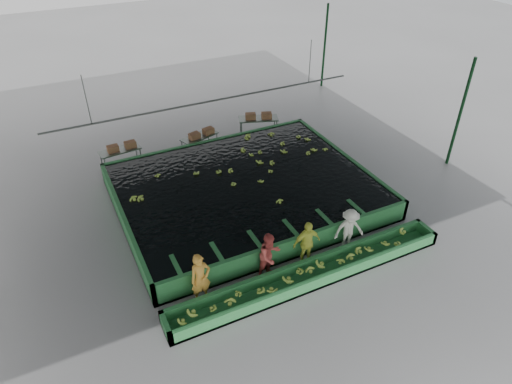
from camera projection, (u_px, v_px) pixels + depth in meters
name	position (u px, v px, depth m)	size (l,w,h in m)	color
ground	(262.00, 220.00, 17.78)	(80.00, 80.00, 0.00)	gray
shed_roof	(263.00, 100.00, 14.94)	(20.00, 22.00, 0.04)	gray
shed_posts	(262.00, 165.00, 16.36)	(20.00, 22.00, 5.00)	#0D3416
flotation_tank	(245.00, 191.00, 18.64)	(10.00, 8.00, 0.90)	#287037
tank_water	(245.00, 182.00, 18.41)	(9.70, 7.70, 0.00)	black
sorting_trough	(311.00, 274.00, 14.99)	(10.00, 1.00, 0.50)	#287037
cableway_rail	(210.00, 101.00, 19.77)	(0.08, 0.08, 14.00)	#59605B
rail_hanger_left	(86.00, 100.00, 17.38)	(0.04, 0.04, 2.00)	#59605B
rail_hanger_right	(310.00, 62.00, 21.02)	(0.04, 0.04, 2.00)	#59605B
worker_a	(201.00, 279.00, 13.93)	(0.66, 0.43, 1.80)	gold
worker_b	(270.00, 256.00, 14.81)	(0.85, 0.66, 1.74)	#BA443E
worker_c	(307.00, 243.00, 15.32)	(1.02, 0.42, 1.74)	#DDEA4D
worker_d	(349.00, 230.00, 15.98)	(1.07, 0.62, 1.66)	silver
packing_table_left	(121.00, 158.00, 20.90)	(1.83, 0.73, 0.83)	#59605B
packing_table_mid	(200.00, 144.00, 22.00)	(1.83, 0.73, 0.83)	#59605B
packing_table_right	(258.00, 126.00, 23.47)	(1.99, 0.80, 0.91)	#59605B
box_stack_left	(122.00, 149.00, 20.69)	(1.29, 0.36, 0.28)	brown
box_stack_mid	(202.00, 136.00, 21.76)	(1.29, 0.36, 0.28)	brown
box_stack_right	(259.00, 118.00, 23.17)	(1.33, 0.37, 0.29)	brown
floating_bananas	(237.00, 173.00, 19.00)	(9.12, 6.22, 0.12)	#A7CE48
trough_bananas	(311.00, 271.00, 14.90)	(8.86, 0.59, 0.12)	#A7CE48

